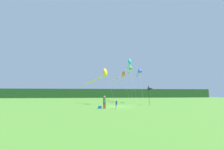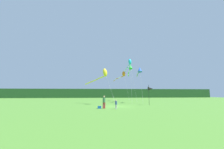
# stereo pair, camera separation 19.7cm
# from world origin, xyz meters

# --- Properties ---
(ground_plane) EXTENTS (120.00, 120.00, 0.00)m
(ground_plane) POSITION_xyz_m (0.00, 0.00, 0.00)
(ground_plane) COLOR #4C842D
(distant_treeline) EXTENTS (108.00, 2.11, 4.15)m
(distant_treeline) POSITION_xyz_m (0.00, 45.00, 2.08)
(distant_treeline) COLOR #234C23
(distant_treeline) RESTS_ON ground
(person_adult) EXTENTS (0.40, 0.40, 1.80)m
(person_adult) POSITION_xyz_m (-2.11, -2.88, 1.01)
(person_adult) COLOR #B23338
(person_adult) RESTS_ON ground
(person_child) EXTENTS (0.28, 0.28, 1.26)m
(person_child) POSITION_xyz_m (-0.51, -3.83, 0.70)
(person_child) COLOR silver
(person_child) RESTS_ON ground
(cooler_box) EXTENTS (0.50, 0.43, 0.35)m
(cooler_box) POSITION_xyz_m (-2.75, -2.78, 0.18)
(cooler_box) COLOR #1959B2
(cooler_box) RESTS_ON ground
(banner_flag_pole) EXTENTS (0.90, 0.70, 3.64)m
(banner_flag_pole) POSITION_xyz_m (6.74, 2.08, 2.95)
(banner_flag_pole) COLOR black
(banner_flag_pole) RESTS_ON ground
(kite_green) EXTENTS (1.25, 7.94, 9.12)m
(kite_green) POSITION_xyz_m (4.74, 9.40, 8.18)
(kite_green) COLOR #B2B2B2
(kite_green) RESTS_ON ground
(kite_yellow) EXTENTS (6.18, 7.48, 7.15)m
(kite_yellow) POSITION_xyz_m (-1.96, 4.89, 5.96)
(kite_yellow) COLOR #B2B2B2
(kite_yellow) RESTS_ON ground
(kite_orange) EXTENTS (3.32, 7.32, 8.26)m
(kite_orange) POSITION_xyz_m (4.05, 15.51, 7.27)
(kite_orange) COLOR #B2B2B2
(kite_orange) RESTS_ON ground
(kite_cyan) EXTENTS (1.13, 11.40, 11.71)m
(kite_cyan) POSITION_xyz_m (5.83, 15.14, 10.47)
(kite_cyan) COLOR #B2B2B2
(kite_cyan) RESTS_ON ground
(kite_blue) EXTENTS (1.11, 5.68, 8.15)m
(kite_blue) POSITION_xyz_m (6.36, 7.29, 7.34)
(kite_blue) COLOR #B2B2B2
(kite_blue) RESTS_ON ground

